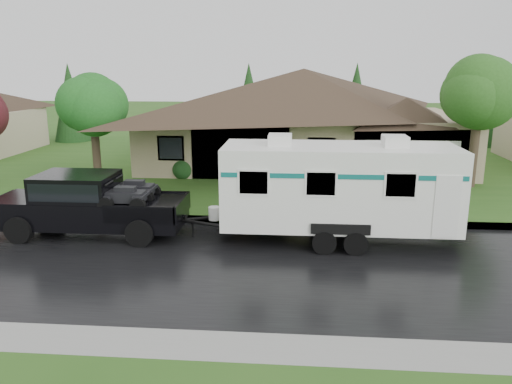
% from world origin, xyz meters
% --- Properties ---
extents(ground, '(140.00, 140.00, 0.00)m').
position_xyz_m(ground, '(0.00, 0.00, 0.00)').
color(ground, '#2D591B').
rests_on(ground, ground).
extents(road, '(140.00, 8.00, 0.01)m').
position_xyz_m(road, '(0.00, -2.00, 0.01)').
color(road, black).
rests_on(road, ground).
extents(curb, '(140.00, 0.50, 0.15)m').
position_xyz_m(curb, '(0.00, 2.25, 0.07)').
color(curb, gray).
rests_on(curb, ground).
extents(lawn, '(140.00, 26.00, 0.15)m').
position_xyz_m(lawn, '(0.00, 15.00, 0.07)').
color(lawn, '#2D591B').
rests_on(lawn, ground).
extents(house_main, '(19.44, 10.80, 6.90)m').
position_xyz_m(house_main, '(2.29, 13.84, 3.59)').
color(house_main, tan).
rests_on(house_main, lawn).
extents(tree_left_green, '(3.34, 3.34, 5.53)m').
position_xyz_m(tree_left_green, '(-8.05, 7.12, 3.99)').
color(tree_left_green, '#382B1E').
rests_on(tree_left_green, lawn).
extents(tree_right_green, '(3.86, 3.86, 6.39)m').
position_xyz_m(tree_right_green, '(10.17, 8.41, 4.59)').
color(tree_right_green, '#382B1E').
rests_on(tree_right_green, lawn).
extents(shrub_row, '(13.60, 1.00, 1.00)m').
position_xyz_m(shrub_row, '(2.00, 9.30, 0.65)').
color(shrub_row, '#143814').
rests_on(shrub_row, lawn).
extents(pickup_truck, '(6.63, 2.52, 2.21)m').
position_xyz_m(pickup_truck, '(-5.74, 0.38, 1.18)').
color(pickup_truck, black).
rests_on(pickup_truck, ground).
extents(travel_trailer, '(8.18, 2.87, 3.67)m').
position_xyz_m(travel_trailer, '(3.08, 0.38, 1.95)').
color(travel_trailer, white).
rests_on(travel_trailer, ground).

